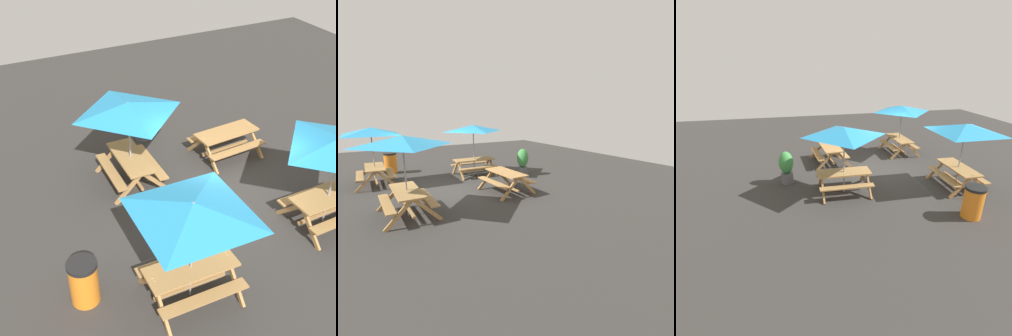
% 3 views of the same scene
% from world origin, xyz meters
% --- Properties ---
extents(ground_plane, '(24.00, 24.00, 0.00)m').
position_xyz_m(ground_plane, '(0.00, 0.00, 0.00)').
color(ground_plane, '#33302D').
rests_on(ground_plane, ground).
extents(picnic_table_0, '(2.83, 2.83, 2.34)m').
position_xyz_m(picnic_table_0, '(-1.95, -1.98, 1.99)').
color(picnic_table_0, '#A87A44').
rests_on(picnic_table_0, ground).
extents(picnic_table_1, '(1.89, 1.64, 0.81)m').
position_xyz_m(picnic_table_1, '(1.44, 2.09, 0.56)').
color(picnic_table_1, '#A87A44').
rests_on(picnic_table_1, ground).
extents(picnic_table_2, '(2.05, 2.05, 2.34)m').
position_xyz_m(picnic_table_2, '(-1.48, 2.09, 1.99)').
color(picnic_table_2, '#A87A44').
rests_on(picnic_table_2, ground).
extents(trash_bin_orange, '(0.59, 0.59, 0.98)m').
position_xyz_m(trash_bin_orange, '(-3.83, -1.19, 0.49)').
color(trash_bin_orange, orange).
rests_on(trash_bin_orange, ground).
extents(potted_plant_0, '(0.52, 0.52, 1.23)m').
position_xyz_m(potted_plant_0, '(-0.31, 3.99, 0.66)').
color(potted_plant_0, '#59595B').
rests_on(potted_plant_0, ground).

